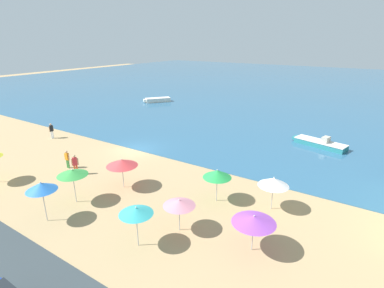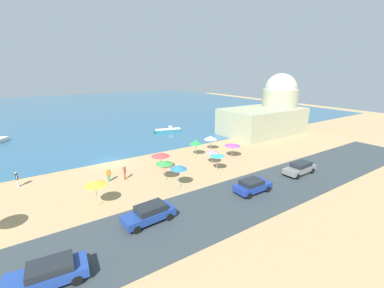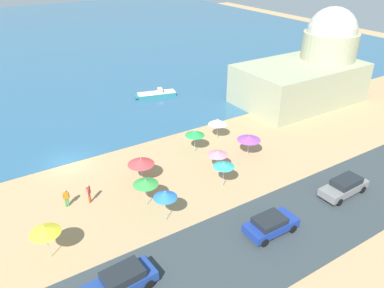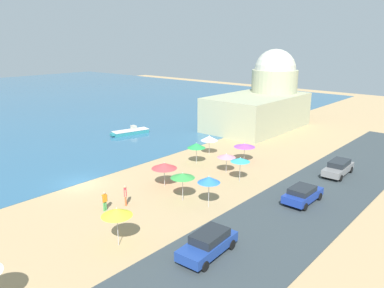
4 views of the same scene
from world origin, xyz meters
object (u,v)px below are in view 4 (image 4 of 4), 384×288
object	(u,v)px
beach_umbrella_3	(226,156)
beach_umbrella_2	(117,212)
parked_car_4	(303,194)
parked_car_1	(338,167)
beach_umbrella_5	(245,145)
harbor_fortress	(265,100)
beach_umbrella_6	(209,138)
parked_car_0	(208,243)
beach_umbrella_4	(183,176)
beach_umbrella_0	(164,166)
beach_umbrella_7	(209,180)
bather_0	(105,200)
beach_umbrella_1	(196,146)
beach_umbrella_8	(240,160)
skiff_nearshore	(130,132)
bather_1	(125,194)

from	to	relation	value
beach_umbrella_3	beach_umbrella_2	bearing A→B (deg)	-169.63
parked_car_4	parked_car_1	bearing A→B (deg)	1.70
beach_umbrella_5	harbor_fortress	distance (m)	19.02
beach_umbrella_6	parked_car_0	distance (m)	21.50
beach_umbrella_6	parked_car_1	world-z (taller)	beach_umbrella_6
beach_umbrella_4	beach_umbrella_0	bearing A→B (deg)	70.60
beach_umbrella_6	beach_umbrella_7	bearing A→B (deg)	-141.45
beach_umbrella_5	bather_0	xyz separation A→B (m)	(-17.71, 1.36, -0.98)
beach_umbrella_7	harbor_fortress	world-z (taller)	harbor_fortress
beach_umbrella_1	beach_umbrella_8	distance (m)	6.70
beach_umbrella_1	bather_0	bearing A→B (deg)	-171.07
beach_umbrella_0	parked_car_0	size ratio (longest dim) A/B	0.52
beach_umbrella_3	beach_umbrella_4	size ratio (longest dim) A/B	0.83
beach_umbrella_5	parked_car_0	world-z (taller)	beach_umbrella_5
skiff_nearshore	beach_umbrella_1	bearing A→B (deg)	-103.51
parked_car_1	harbor_fortress	distance (m)	22.92
beach_umbrella_5	harbor_fortress	size ratio (longest dim) A/B	0.14
beach_umbrella_0	beach_umbrella_2	world-z (taller)	beach_umbrella_2
beach_umbrella_2	parked_car_0	distance (m)	6.19
parked_car_4	beach_umbrella_8	bearing A→B (deg)	84.29
bather_1	parked_car_4	size ratio (longest dim) A/B	0.43
beach_umbrella_4	beach_umbrella_7	size ratio (longest dim) A/B	0.92
beach_umbrella_0	parked_car_4	size ratio (longest dim) A/B	0.58
beach_umbrella_1	bather_0	world-z (taller)	beach_umbrella_1
bather_1	parked_car_1	size ratio (longest dim) A/B	0.38
beach_umbrella_2	parked_car_0	world-z (taller)	beach_umbrella_2
beach_umbrella_2	beach_umbrella_5	xyz separation A→B (m)	(20.25, 3.59, -0.49)
beach_umbrella_0	beach_umbrella_2	bearing A→B (deg)	-151.50
beach_umbrella_1	beach_umbrella_6	xyz separation A→B (m)	(3.57, 1.07, -0.08)
bather_0	parked_car_1	xyz separation A→B (m)	(20.20, -10.87, -0.08)
beach_umbrella_7	beach_umbrella_0	bearing A→B (deg)	82.50
harbor_fortress	beach_umbrella_1	bearing A→B (deg)	-168.76
beach_umbrella_5	skiff_nearshore	bearing A→B (deg)	90.92
beach_umbrella_1	parked_car_4	size ratio (longest dim) A/B	0.60
beach_umbrella_1	bather_1	bearing A→B (deg)	-167.68
parked_car_1	harbor_fortress	bearing A→B (deg)	49.48
beach_umbrella_1	beach_umbrella_2	world-z (taller)	beach_umbrella_2
bather_1	beach_umbrella_3	bearing A→B (deg)	-7.66
beach_umbrella_2	beach_umbrella_6	xyz separation A→B (m)	(19.75, 8.17, -0.39)
harbor_fortress	parked_car_4	bearing A→B (deg)	-143.05
beach_umbrella_0	bather_1	size ratio (longest dim) A/B	1.35
beach_umbrella_8	beach_umbrella_2	bearing A→B (deg)	-177.97
beach_umbrella_2	beach_umbrella_3	xyz separation A→B (m)	(15.97, 2.92, -0.56)
harbor_fortress	bather_1	bearing A→B (deg)	-168.37
beach_umbrella_1	bather_1	world-z (taller)	beach_umbrella_1
beach_umbrella_1	beach_umbrella_0	bearing A→B (deg)	-163.31
parked_car_1	beach_umbrella_8	bearing A→B (deg)	140.66
beach_umbrella_8	harbor_fortress	distance (m)	25.12
beach_umbrella_8	parked_car_0	world-z (taller)	beach_umbrella_8
bather_0	beach_umbrella_8	bearing A→B (deg)	-19.75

